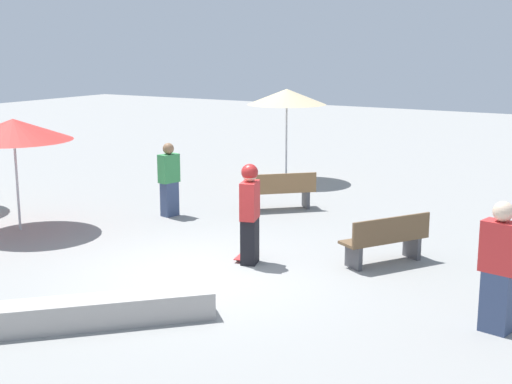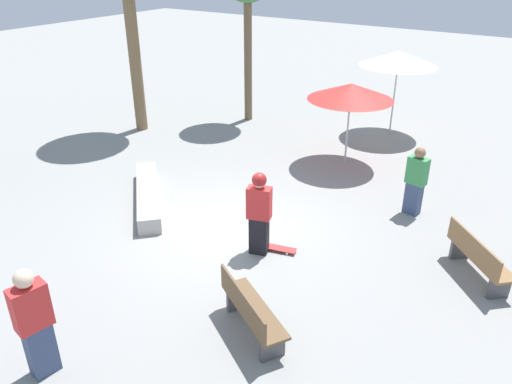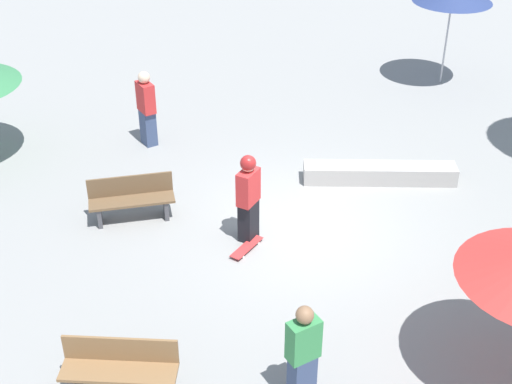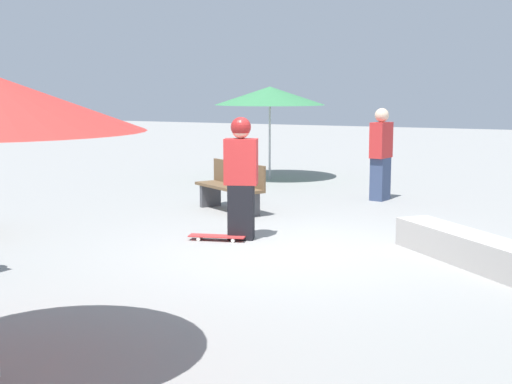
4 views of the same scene
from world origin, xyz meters
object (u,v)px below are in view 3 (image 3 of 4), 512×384
Objects in this scene: skater_main at (248,195)px; bench_far at (120,368)px; concrete_ledge at (380,173)px; skateboard at (247,247)px; bench_near at (132,199)px; bystander_far at (303,354)px; bystander_watching at (147,109)px.

bench_far is (3.76, 1.52, -0.51)m from skater_main.
concrete_ledge is at bearing -124.28° from bench_far.
skateboard is 2.44m from bench_near.
concrete_ledge is 1.63× the size of bench_near.
concrete_ledge is (-3.64, 0.09, 0.13)m from skateboard.
skater_main is at bearing -109.38° from bystander_far.
bystander_far is (5.37, 2.96, 0.61)m from concrete_ledge.
bench_far is at bearing 9.48° from concrete_ledge.
bench_near is at bearing -27.13° from concrete_ledge.
bystander_watching is at bearing -98.61° from bystander_far.
bench_near and bench_far have the same top height.
bystander_watching is (-4.60, -5.81, 0.45)m from bench_far.
bystander_watching is (-2.01, -2.29, 0.45)m from bench_near.
skater_main is 0.99× the size of bystander_watching.
skater_main reaches higher than bystander_far.
skater_main is 0.94m from skateboard.
bench_far reaches higher than skateboard.
bench_near is at bearing -87.00° from bystander_far.
skater_main reaches higher than bench_near.
concrete_ledge is at bearing -139.20° from bystander_far.
concrete_ledge is 1.49× the size of bystander_watching.
bystander_watching is at bearing -61.28° from concrete_ledge.
bystander_far is at bearing 46.17° from skateboard.
skater_main is 1.08× the size of bench_near.
skateboard is at bearing -107.75° from bystander_far.
skateboard is 3.74m from bench_far.
concrete_ledge is 5.11m from bench_near.
bystander_far is (-1.76, 1.77, 0.37)m from bench_far.
bystander_watching is (-0.84, -4.29, -0.06)m from skater_main.
concrete_ledge is 1.63× the size of bystander_far.
skater_main is 3.85m from bystander_far.
bystander_watching is 1.09× the size of bystander_far.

